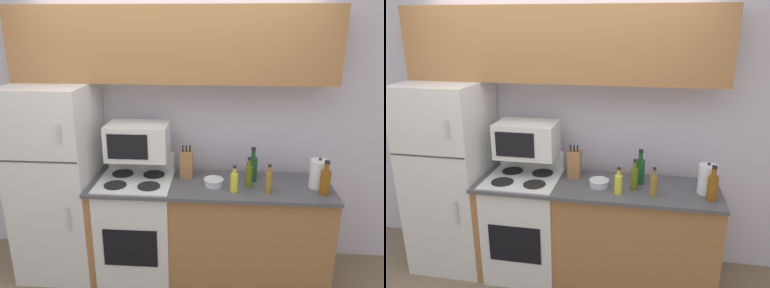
{
  "view_description": "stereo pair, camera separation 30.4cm",
  "coord_description": "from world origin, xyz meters",
  "views": [
    {
      "loc": [
        0.41,
        -2.63,
        2.2
      ],
      "look_at": [
        0.19,
        0.26,
        1.27
      ],
      "focal_mm": 35.0,
      "sensor_mm": 36.0,
      "label": 1
    },
    {
      "loc": [
        0.71,
        -2.59,
        2.2
      ],
      "look_at": [
        0.19,
        0.26,
        1.27
      ],
      "focal_mm": 35.0,
      "sensor_mm": 36.0,
      "label": 2
    }
  ],
  "objects": [
    {
      "name": "stove",
      "position": [
        -0.3,
        0.28,
        0.48
      ],
      "size": [
        0.62,
        0.6,
        1.09
      ],
      "color": "silver",
      "rests_on": "ground_plane"
    },
    {
      "name": "bottle_soy_sauce",
      "position": [
        0.68,
        0.46,
        0.99
      ],
      "size": [
        0.05,
        0.05,
        0.18
      ],
      "color": "black",
      "rests_on": "lower_cabinets"
    },
    {
      "name": "knife_block",
      "position": [
        0.13,
        0.4,
        1.04
      ],
      "size": [
        0.11,
        0.11,
        0.3
      ],
      "color": "#9E6B3D",
      "rests_on": "lower_cabinets"
    },
    {
      "name": "bowl",
      "position": [
        0.37,
        0.23,
        0.95
      ],
      "size": [
        0.17,
        0.17,
        0.06
      ],
      "color": "silver",
      "rests_on": "lower_cabinets"
    },
    {
      "name": "bottle_wine_green",
      "position": [
        0.7,
        0.36,
        1.04
      ],
      "size": [
        0.08,
        0.08,
        0.3
      ],
      "color": "#194C23",
      "rests_on": "lower_cabinets"
    },
    {
      "name": "kettle",
      "position": [
        1.22,
        0.27,
        1.04
      ],
      "size": [
        0.15,
        0.15,
        0.26
      ],
      "color": "white",
      "rests_on": "lower_cabinets"
    },
    {
      "name": "upper_cabinets",
      "position": [
        0.0,
        0.55,
        2.04
      ],
      "size": [
        2.7,
        0.34,
        0.62
      ],
      "color": "#9E6B3D",
      "rests_on": "refrigerator"
    },
    {
      "name": "bottle_whiskey",
      "position": [
        1.24,
        0.14,
        1.03
      ],
      "size": [
        0.08,
        0.08,
        0.28
      ],
      "color": "brown",
      "rests_on": "lower_cabinets"
    },
    {
      "name": "lower_cabinets",
      "position": [
        0.34,
        0.29,
        0.46
      ],
      "size": [
        2.03,
        0.61,
        0.92
      ],
      "color": "#9E6B3D",
      "rests_on": "ground_plane"
    },
    {
      "name": "wall_back",
      "position": [
        0.0,
        0.74,
        1.27
      ],
      "size": [
        8.0,
        0.05,
        2.55
      ],
      "color": "silver",
      "rests_on": "ground_plane"
    },
    {
      "name": "bottle_cooking_spray",
      "position": [
        0.53,
        0.13,
        1.01
      ],
      "size": [
        0.06,
        0.06,
        0.22
      ],
      "color": "gold",
      "rests_on": "lower_cabinets"
    },
    {
      "name": "bottle_vinegar",
      "position": [
        0.81,
        0.13,
        1.01
      ],
      "size": [
        0.06,
        0.06,
        0.24
      ],
      "color": "olive",
      "rests_on": "lower_cabinets"
    },
    {
      "name": "refrigerator",
      "position": [
        -1.01,
        0.35,
        0.87
      ],
      "size": [
        0.67,
        0.73,
        1.73
      ],
      "color": "silver",
      "rests_on": "ground_plane"
    },
    {
      "name": "bottle_olive_oil",
      "position": [
        0.65,
        0.23,
        1.02
      ],
      "size": [
        0.06,
        0.06,
        0.26
      ],
      "color": "#5B6619",
      "rests_on": "lower_cabinets"
    },
    {
      "name": "microwave",
      "position": [
        -0.29,
        0.38,
        1.25
      ],
      "size": [
        0.52,
        0.34,
        0.3
      ],
      "color": "silver",
      "rests_on": "stove"
    }
  ]
}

